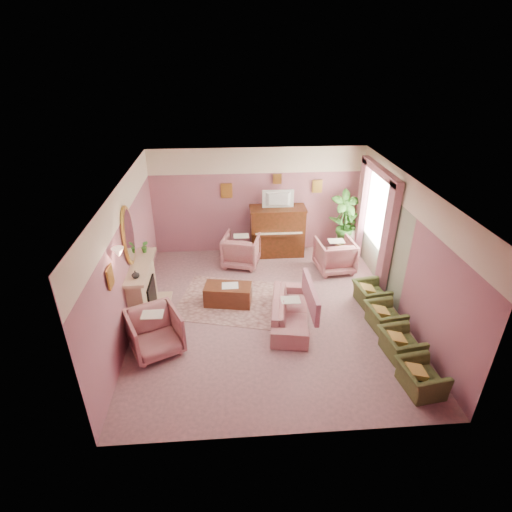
{
  "coord_description": "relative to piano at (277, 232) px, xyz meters",
  "views": [
    {
      "loc": [
        -0.78,
        -6.87,
        5.03
      ],
      "look_at": [
        -0.23,
        0.4,
        1.16
      ],
      "focal_mm": 28.0,
      "sensor_mm": 36.0,
      "label": 1
    }
  ],
  "objects": [
    {
      "name": "olive_chair_a",
      "position": [
        1.74,
        -4.97,
        -0.33
      ],
      "size": [
        0.52,
        0.74,
        0.64
      ],
      "primitive_type": "imported",
      "color": "#495429",
      "rests_on": "floor"
    },
    {
      "name": "picture_rail_band",
      "position": [
        -0.5,
        0.31,
        1.82
      ],
      "size": [
        5.5,
        0.01,
        0.65
      ],
      "primitive_type": "cube",
      "color": "beige",
      "rests_on": "wall_back"
    },
    {
      "name": "curtain_right",
      "position": [
        2.12,
        -0.21,
        0.65
      ],
      "size": [
        0.16,
        0.34,
        2.6
      ],
      "primitive_type": "cube",
      "color": "#A56072",
      "rests_on": "floor"
    },
    {
      "name": "area_rug",
      "position": [
        -1.15,
        -2.21,
        -0.64
      ],
      "size": [
        2.86,
        2.34,
        0.01
      ],
      "primitive_type": "cube",
      "rotation": [
        0.0,
        0.0,
        -0.24
      ],
      "color": "#A17570",
      "rests_on": "floor"
    },
    {
      "name": "wall_back",
      "position": [
        -0.5,
        0.32,
        0.75
      ],
      "size": [
        5.5,
        0.02,
        2.8
      ],
      "primitive_type": "cube",
      "color": "#7B5065",
      "rests_on": "floor"
    },
    {
      "name": "side_plant_big",
      "position": [
        1.87,
        -0.04,
        0.22
      ],
      "size": [
        0.3,
        0.3,
        0.34
      ],
      "primitive_type": "imported",
      "color": "#327325",
      "rests_on": "side_table"
    },
    {
      "name": "piano_top",
      "position": [
        0.0,
        0.0,
        0.66
      ],
      "size": [
        1.45,
        0.65,
        0.04
      ],
      "primitive_type": "cube",
      "color": "#48220F",
      "rests_on": "piano"
    },
    {
      "name": "coffee_table",
      "position": [
        -1.34,
        -2.27,
        -0.43
      ],
      "size": [
        1.07,
        0.66,
        0.45
      ],
      "primitive_type": "cube",
      "rotation": [
        0.0,
        0.0,
        -0.16
      ],
      "color": "#502716",
      "rests_on": "floor"
    },
    {
      "name": "palm_pot",
      "position": [
        1.73,
        -0.16,
        -0.48
      ],
      "size": [
        0.34,
        0.34,
        0.34
      ],
      "primitive_type": "cylinder",
      "color": "#986D4A",
      "rests_on": "floor"
    },
    {
      "name": "piano",
      "position": [
        0.0,
        0.0,
        0.0
      ],
      "size": [
        1.4,
        0.6,
        1.3
      ],
      "primitive_type": "cube",
      "color": "#48220F",
      "rests_on": "floor"
    },
    {
      "name": "print_back_left",
      "position": [
        -1.3,
        0.28,
        1.07
      ],
      "size": [
        0.3,
        0.03,
        0.38
      ],
      "primitive_type": "cube",
      "color": "gold",
      "rests_on": "wall_back"
    },
    {
      "name": "side_table",
      "position": [
        1.87,
        -0.04,
        -0.3
      ],
      "size": [
        0.52,
        0.52,
        0.7
      ],
      "primitive_type": "cylinder",
      "color": "beige",
      "rests_on": "floor"
    },
    {
      "name": "mantel_plant",
      "position": [
        -3.05,
        -1.93,
        0.64
      ],
      "size": [
        0.16,
        0.16,
        0.28
      ],
      "primitive_type": "imported",
      "color": "#327325",
      "rests_on": "mantel_shelf"
    },
    {
      "name": "wall_left",
      "position": [
        -3.25,
        -2.68,
        0.75
      ],
      "size": [
        0.02,
        6.0,
        2.8
      ],
      "primitive_type": "cube",
      "color": "#7B5065",
      "rests_on": "floor"
    },
    {
      "name": "pelmet",
      "position": [
        2.12,
        -1.13,
        1.91
      ],
      "size": [
        0.16,
        2.2,
        0.16
      ],
      "primitive_type": "cube",
      "color": "#A56072",
      "rests_on": "wall_right"
    },
    {
      "name": "floral_armchair_right",
      "position": [
        1.32,
        -0.99,
        -0.2
      ],
      "size": [
        0.87,
        0.87,
        0.91
      ],
      "primitive_type": "imported",
      "color": "#AF7071",
      "rests_on": "floor"
    },
    {
      "name": "floral_armchair_left",
      "position": [
        -0.98,
        -0.52,
        -0.2
      ],
      "size": [
        0.87,
        0.87,
        0.91
      ],
      "primitive_type": "imported",
      "color": "#AF7071",
      "rests_on": "floor"
    },
    {
      "name": "fireplace_inset",
      "position": [
        -2.99,
        -2.48,
        -0.25
      ],
      "size": [
        0.18,
        0.72,
        0.68
      ],
      "primitive_type": "cube",
      "color": "black",
      "rests_on": "floor"
    },
    {
      "name": "print_back_right",
      "position": [
        1.05,
        0.28,
        1.13
      ],
      "size": [
        0.26,
        0.03,
        0.34
      ],
      "primitive_type": "cube",
      "color": "gold",
      "rests_on": "wall_back"
    },
    {
      "name": "piano_keys",
      "position": [
        0.0,
        -0.35,
        0.11
      ],
      "size": [
        1.2,
        0.08,
        0.02
      ],
      "primitive_type": "cube",
      "color": "white",
      "rests_on": "piano"
    },
    {
      "name": "piano_keyshelf",
      "position": [
        -0.0,
        -0.35,
        0.07
      ],
      "size": [
        1.3,
        0.12,
        0.06
      ],
      "primitive_type": "cube",
      "color": "#48220F",
      "rests_on": "piano"
    },
    {
      "name": "ceiling",
      "position": [
        -0.5,
        -2.68,
        2.15
      ],
      "size": [
        5.5,
        6.0,
        0.01
      ],
      "primitive_type": "cube",
      "color": "beige",
      "rests_on": "wall_back"
    },
    {
      "name": "olive_chair_b",
      "position": [
        1.74,
        -4.15,
        -0.33
      ],
      "size": [
        0.52,
        0.74,
        0.64
      ],
      "primitive_type": "imported",
      "color": "#495429",
      "rests_on": "floor"
    },
    {
      "name": "side_plant_small",
      "position": [
        1.99,
        -0.14,
        0.19
      ],
      "size": [
        0.16,
        0.16,
        0.28
      ],
      "primitive_type": "imported",
      "color": "#327325",
      "rests_on": "side_table"
    },
    {
      "name": "palm_plant",
      "position": [
        1.73,
        -0.16,
        0.41
      ],
      "size": [
        0.76,
        0.76,
        1.44
      ],
      "primitive_type": "imported",
      "color": "#327325",
      "rests_on": "palm_pot"
    },
    {
      "name": "olive_chair_c",
      "position": [
        1.74,
        -3.33,
        -0.33
      ],
      "size": [
        0.52,
        0.74,
        0.64
      ],
      "primitive_type": "imported",
      "color": "#495429",
      "rests_on": "floor"
    },
    {
      "name": "sofa",
      "position": [
        -0.1,
        -3.0,
        -0.28
      ],
      "size": [
        0.61,
        1.83,
        0.74
      ],
      "primitive_type": "imported",
      "color": "#AF7071",
      "rests_on": "floor"
    },
    {
      "name": "television",
      "position": [
        0.0,
        -0.05,
        0.95
      ],
      "size": [
        0.8,
        0.12,
        0.48
      ],
      "primitive_type": "imported",
      "color": "black",
      "rests_on": "piano"
    },
    {
      "name": "fireplace_surround",
      "position": [
        -3.09,
        -2.48,
        -0.1
      ],
      "size": [
        0.3,
        1.4,
        1.1
      ],
      "primitive_type": "cube",
      "color": "tan",
      "rests_on": "floor"
    },
    {
      "name": "sofa_throw",
      "position": [
        0.3,
        -3.0,
        -0.05
      ],
      "size": [
        0.09,
        1.39,
        0.51
      ],
      "primitive_type": "cube",
      "color": "#A56072",
      "rests_on": "sofa"
    },
    {
      "name": "window_blind",
      "position": [
        2.2,
        -1.13,
        1.05
      ],
      "size": [
        0.03,
        1.4,
        1.8
      ],
      "primitive_type": "cube",
      "color": "beige",
      "rests_on": "wall_right"
    },
    {
      "name": "floor",
      "position": [
        -0.5,
        -2.68,
        -0.65
      ],
      "size": [
        5.5,
        6.0,
        0.01
      ],
      "primitive_type": "cube",
      "color": "gray",
      "rests_on": "ground"
    },
    {
      "name": "floral_armchair_front",
      "position": [
        -2.68,
        -3.69,
        -0.2
      ],
      "size": [
        0.87,
        0.87,
        0.91
      ],
      "primitive_type": "imported",
      "color": "#AF7071",
      "rests_on": "floor"
    },
    {
      "name": "mirror_frame",
      "position": [
        -3.2,
        -2.48,
        1.15
      ],
      "size": [
        0.04,
        0.72,
        1.2
      ],
      "primitive_type": "ellipsoid",
      "color": "gold",
      "rests_on": "wall_left"
    },
    {
      "name": "hearth",
      "position": [
        -2.89,
        -2.48,
        -0.64
      ],
      "size": [
        0.55,
        1.5,
        0.02
      ],
      "primitive_type": "cube",
      "color": "tan",
      "rests_on": "floor"
    },
    {
      "name": "curtain_left",
      "position": [
        2.12,
        -2.05,
        0.65
      ],
      "size": [
        0.16,
        0.34,
        2.6
      ],
      "primitive_type": "cube",
      "color": "#A56072",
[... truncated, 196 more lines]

